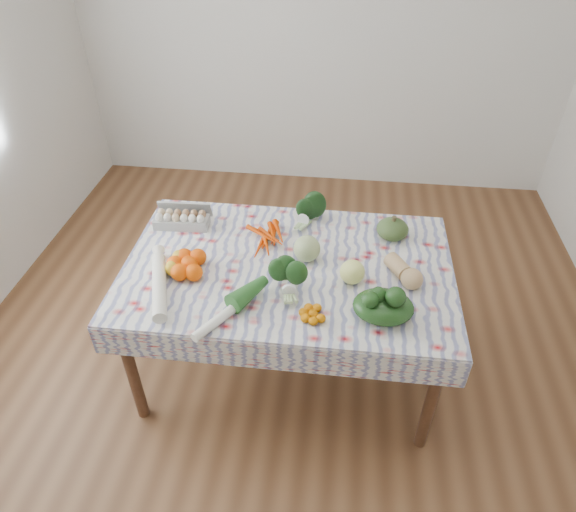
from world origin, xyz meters
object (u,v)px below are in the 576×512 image
Objects in this scene: egg_carton at (181,220)px; grapefruit at (352,272)px; dining_table at (288,277)px; cabbage at (307,249)px; butternut_squash at (404,270)px; kabocha_squash at (393,229)px.

grapefruit is at bearing -23.35° from egg_carton.
cabbage reaches higher than dining_table.
cabbage is 0.59× the size of butternut_squash.
kabocha_squash is 1.41× the size of grapefruit.
grapefruit is at bearing -15.52° from dining_table.
kabocha_squash is (1.16, 0.03, 0.02)m from egg_carton.
cabbage is (0.09, 0.06, 0.15)m from dining_table.
dining_table is 0.70m from egg_carton.
cabbage is (0.72, -0.21, 0.03)m from egg_carton.
kabocha_squash is at bearing 62.04° from grapefruit.
kabocha_squash reaches higher than egg_carton.
kabocha_squash is 0.44m from grapefruit.
grapefruit is (0.95, -0.36, 0.02)m from egg_carton.
dining_table is 6.92× the size of butternut_squash.
egg_carton is at bearing 159.26° from grapefruit.
butternut_squash is (0.48, -0.10, -0.02)m from cabbage.
cabbage reaches higher than kabocha_squash.
dining_table is 0.63m from kabocha_squash.
butternut_squash is at bearing -17.00° from egg_carton.
dining_table is 0.36m from grapefruit.
grapefruit is (-0.25, -0.05, 0.01)m from butternut_squash.
cabbage is 0.28m from grapefruit.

